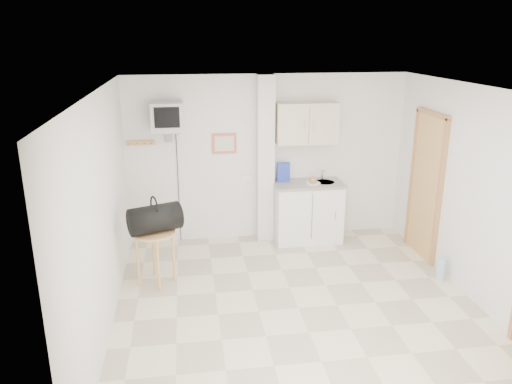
{
  "coord_description": "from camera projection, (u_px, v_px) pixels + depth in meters",
  "views": [
    {
      "loc": [
        -1.22,
        -4.99,
        3.05
      ],
      "look_at": [
        -0.41,
        0.6,
        1.25
      ],
      "focal_mm": 35.0,
      "sensor_mm": 36.0,
      "label": 1
    }
  ],
  "objects": [
    {
      "name": "kitchenette",
      "position": [
        307.0,
        189.0,
        7.52
      ],
      "size": [
        1.03,
        0.58,
        2.1
      ],
      "color": "white",
      "rests_on": "ground"
    },
    {
      "name": "round_table",
      "position": [
        155.0,
        241.0,
        6.21
      ],
      "size": [
        0.52,
        0.52,
        0.71
      ],
      "rotation": [
        0.0,
        0.0,
        0.18
      ],
      "color": "tan",
      "rests_on": "ground"
    },
    {
      "name": "duffel_bag",
      "position": [
        155.0,
        219.0,
        6.12
      ],
      "size": [
        0.71,
        0.55,
        0.46
      ],
      "rotation": [
        0.0,
        0.0,
        0.38
      ],
      "color": "black",
      "rests_on": "round_table"
    },
    {
      "name": "crt_television",
      "position": [
        167.0,
        118.0,
        6.92
      ],
      "size": [
        0.44,
        0.45,
        2.15
      ],
      "color": "slate",
      "rests_on": "ground"
    },
    {
      "name": "ground",
      "position": [
        298.0,
        308.0,
        5.8
      ],
      "size": [
        4.5,
        4.5,
        0.0
      ],
      "primitive_type": "plane",
      "color": "beige",
      "rests_on": "ground"
    },
    {
      "name": "water_bottle",
      "position": [
        441.0,
        269.0,
        6.43
      ],
      "size": [
        0.11,
        0.11,
        0.34
      ],
      "color": "#9EBCD5",
      "rests_on": "ground"
    },
    {
      "name": "room_envelope",
      "position": [
        322.0,
        178.0,
        5.45
      ],
      "size": [
        4.24,
        4.54,
        2.55
      ],
      "color": "white",
      "rests_on": "ground"
    }
  ]
}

